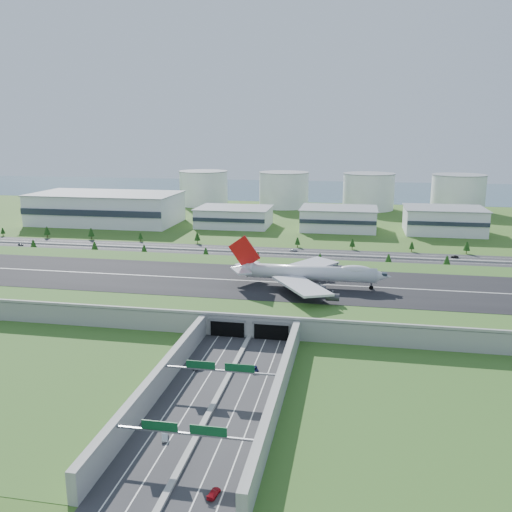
% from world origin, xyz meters
% --- Properties ---
extents(ground, '(1200.00, 1200.00, 0.00)m').
position_xyz_m(ground, '(0.00, 0.00, 0.00)').
color(ground, '#3C5D1D').
rests_on(ground, ground).
extents(airfield_deck, '(520.00, 100.00, 9.20)m').
position_xyz_m(airfield_deck, '(0.00, -0.09, 4.12)').
color(airfield_deck, gray).
rests_on(airfield_deck, ground).
extents(underpass_road, '(38.80, 120.40, 8.00)m').
position_xyz_m(underpass_road, '(0.00, -99.42, 3.43)').
color(underpass_road, '#28282B').
rests_on(underpass_road, ground).
extents(sign_gantry_near, '(38.70, 0.70, 9.80)m').
position_xyz_m(sign_gantry_near, '(0.00, -95.04, 6.95)').
color(sign_gantry_near, gray).
rests_on(sign_gantry_near, ground).
extents(sign_gantry_far, '(38.70, 0.70, 9.80)m').
position_xyz_m(sign_gantry_far, '(0.00, -130.04, 6.95)').
color(sign_gantry_far, gray).
rests_on(sign_gantry_far, ground).
extents(north_expressway, '(560.00, 36.00, 0.12)m').
position_xyz_m(north_expressway, '(0.00, 95.00, 0.06)').
color(north_expressway, '#28282B').
rests_on(north_expressway, ground).
extents(tree_row, '(502.58, 48.57, 8.18)m').
position_xyz_m(tree_row, '(5.13, 94.73, 4.68)').
color(tree_row, '#3D2819').
rests_on(tree_row, ground).
extents(hangar_west, '(120.00, 60.00, 25.00)m').
position_xyz_m(hangar_west, '(-170.00, 185.00, 12.50)').
color(hangar_west, silver).
rests_on(hangar_west, ground).
extents(hangar_mid_a, '(58.00, 42.00, 15.00)m').
position_xyz_m(hangar_mid_a, '(-60.00, 190.00, 7.50)').
color(hangar_mid_a, silver).
rests_on(hangar_mid_a, ground).
extents(hangar_mid_b, '(58.00, 42.00, 17.00)m').
position_xyz_m(hangar_mid_b, '(25.00, 190.00, 8.50)').
color(hangar_mid_b, silver).
rests_on(hangar_mid_b, ground).
extents(hangar_mid_c, '(58.00, 42.00, 19.00)m').
position_xyz_m(hangar_mid_c, '(105.00, 190.00, 9.50)').
color(hangar_mid_c, silver).
rests_on(hangar_mid_c, ground).
extents(fuel_tank_a, '(50.00, 50.00, 35.00)m').
position_xyz_m(fuel_tank_a, '(-120.00, 310.00, 17.50)').
color(fuel_tank_a, silver).
rests_on(fuel_tank_a, ground).
extents(fuel_tank_b, '(50.00, 50.00, 35.00)m').
position_xyz_m(fuel_tank_b, '(-35.00, 310.00, 17.50)').
color(fuel_tank_b, silver).
rests_on(fuel_tank_b, ground).
extents(fuel_tank_c, '(50.00, 50.00, 35.00)m').
position_xyz_m(fuel_tank_c, '(50.00, 310.00, 17.50)').
color(fuel_tank_c, silver).
rests_on(fuel_tank_c, ground).
extents(fuel_tank_d, '(50.00, 50.00, 35.00)m').
position_xyz_m(fuel_tank_d, '(135.00, 310.00, 17.50)').
color(fuel_tank_d, silver).
rests_on(fuel_tank_d, ground).
extents(bay_water, '(1200.00, 260.00, 0.06)m').
position_xyz_m(bay_water, '(0.00, 480.00, 0.03)').
color(bay_water, '#345563').
rests_on(bay_water, ground).
extents(boeing_747, '(73.67, 69.70, 22.79)m').
position_xyz_m(boeing_747, '(18.45, -3.45, 14.44)').
color(boeing_747, silver).
rests_on(boeing_747, airfield_deck).
extents(car_0, '(3.78, 5.29, 1.67)m').
position_xyz_m(car_0, '(-11.11, -80.11, 0.96)').
color(car_0, '#9F9FA3').
rests_on(car_0, ground).
extents(car_1, '(2.88, 4.63, 1.44)m').
position_xyz_m(car_1, '(-7.91, -122.06, 0.84)').
color(car_1, silver).
rests_on(car_1, ground).
extents(car_2, '(3.73, 5.37, 1.36)m').
position_xyz_m(car_2, '(7.23, -78.15, 0.80)').
color(car_2, '#0B1037').
rests_on(car_2, ground).
extents(car_3, '(2.63, 4.81, 1.32)m').
position_xyz_m(car_3, '(10.16, -141.41, 0.78)').
color(car_3, '#B4101B').
rests_on(car_3, ground).
extents(car_4, '(4.36, 2.40, 1.41)m').
position_xyz_m(car_4, '(-187.09, 87.27, 0.82)').
color(car_4, '#57575C').
rests_on(car_4, ground).
extents(car_5, '(4.65, 1.97, 1.49)m').
position_xyz_m(car_5, '(99.62, 102.79, 0.87)').
color(car_5, black).
rests_on(car_5, ground).
extents(car_7, '(5.68, 3.11, 1.56)m').
position_xyz_m(car_7, '(-0.95, 103.68, 0.90)').
color(car_7, white).
rests_on(car_7, ground).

